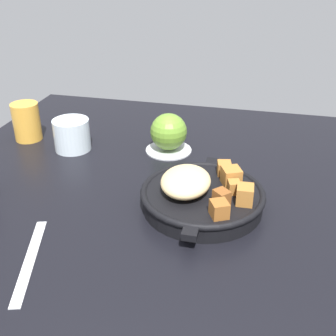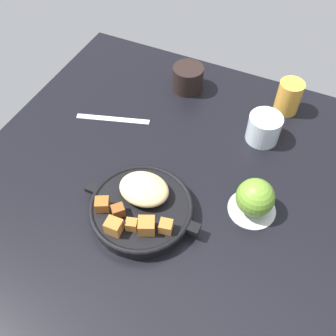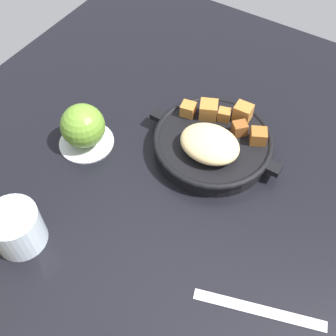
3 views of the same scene
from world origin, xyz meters
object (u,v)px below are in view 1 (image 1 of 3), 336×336
at_px(water_glass_short, 72,135).
at_px(juice_glass_amber, 27,122).
at_px(butter_knife, 30,259).
at_px(red_apple, 169,132).
at_px(cast_iron_skillet, 201,195).

bearing_deg(water_glass_short, juice_glass_amber, 77.70).
distance_m(water_glass_short, juice_glass_amber, 0.13).
bearing_deg(butter_knife, water_glass_short, -2.78).
xyz_separation_m(water_glass_short, juice_glass_amber, (0.03, 0.13, 0.01)).
distance_m(red_apple, water_glass_short, 0.22).
height_order(cast_iron_skillet, butter_knife, cast_iron_skillet).
xyz_separation_m(cast_iron_skillet, water_glass_short, (0.17, 0.32, 0.01)).
distance_m(butter_knife, juice_glass_amber, 0.46).
bearing_deg(water_glass_short, red_apple, -79.09).
height_order(butter_knife, water_glass_short, water_glass_short).
height_order(cast_iron_skillet, water_glass_short, cast_iron_skillet).
bearing_deg(water_glass_short, cast_iron_skillet, -117.79).
relative_size(red_apple, butter_knife, 0.42).
bearing_deg(cast_iron_skillet, butter_knife, 131.76).
bearing_deg(cast_iron_skillet, juice_glass_amber, 66.26).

